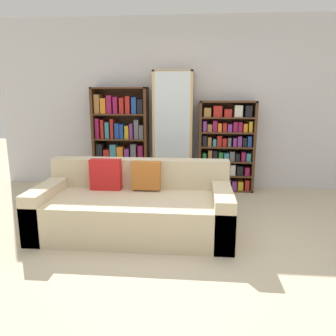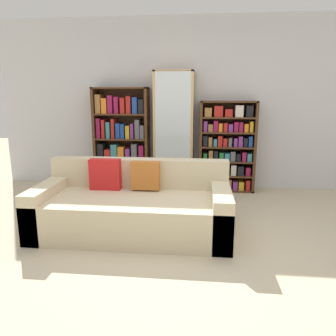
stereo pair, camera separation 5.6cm
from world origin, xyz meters
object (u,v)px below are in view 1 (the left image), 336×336
at_px(bookshelf_left, 121,141).
at_px(bookshelf_right, 226,148).
at_px(couch, 134,208).
at_px(wine_bottle, 218,193).
at_px(display_cabinet, 173,132).

xyz_separation_m(bookshelf_left, bookshelf_right, (1.70, 0.00, -0.09)).
distance_m(couch, bookshelf_left, 1.90).
relative_size(bookshelf_right, wine_bottle, 3.51).
bearing_deg(display_cabinet, wine_bottle, -47.68).
distance_m(bookshelf_right, wine_bottle, 0.95).
relative_size(bookshelf_left, wine_bottle, 4.02).
bearing_deg(wine_bottle, bookshelf_right, 78.95).
bearing_deg(bookshelf_left, wine_bottle, -26.63).
bearing_deg(bookshelf_left, couch, -72.46).
relative_size(bookshelf_left, bookshelf_right, 1.15).
distance_m(couch, wine_bottle, 1.40).
relative_size(couch, wine_bottle, 5.27).
xyz_separation_m(couch, bookshelf_right, (1.14, 1.75, 0.42)).
distance_m(couch, display_cabinet, 1.88).
xyz_separation_m(bookshelf_left, wine_bottle, (1.55, -0.78, -0.61)).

